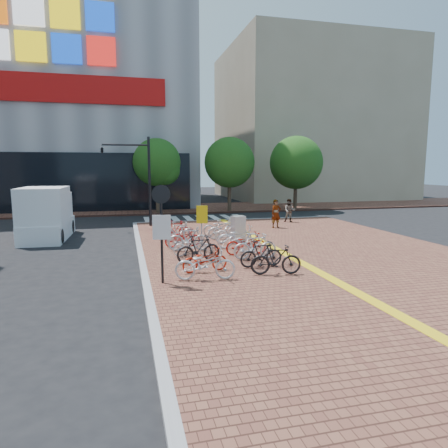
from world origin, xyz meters
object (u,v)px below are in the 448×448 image
object	(u,v)px
bike_9	(261,254)
utility_box	(238,230)
bike_11	(246,243)
yellow_sign	(202,218)
bike_13	(232,233)
traffic_light_pole	(128,165)
box_truck	(47,215)
bike_4	(189,238)
pedestrian_a	(276,214)
bike_5	(183,238)
bike_8	(276,259)
bike_2	(199,249)
bike_6	(179,231)
bike_0	(205,264)
bike_3	(193,246)
bike_7	(175,229)
bike_12	(239,237)
bike_14	(224,230)
bike_15	(220,227)
pedestrian_b	(290,211)
notice_sign	(161,222)
bike_10	(255,246)
bike_1	(205,260)

from	to	relation	value
bike_9	utility_box	bearing A→B (deg)	-8.38
bike_11	yellow_sign	distance (m)	2.79
bike_13	traffic_light_pole	distance (m)	8.98
utility_box	box_truck	xyz separation A→B (m)	(-9.38, 4.32, 0.50)
bike_4	pedestrian_a	distance (m)	8.30
pedestrian_a	box_truck	bearing A→B (deg)	170.26
bike_5	utility_box	xyz separation A→B (m)	(2.77, 0.31, 0.23)
bike_8	bike_2	bearing A→B (deg)	52.81
bike_6	bike_9	size ratio (longest dim) A/B	1.01
bike_0	bike_9	xyz separation A→B (m)	(2.35, 1.17, -0.03)
bike_11	bike_13	distance (m)	2.53
bike_3	box_truck	distance (m)	9.57
bike_7	bike_12	size ratio (longest dim) A/B	0.79
bike_5	bike_14	xyz separation A→B (m)	(2.34, 1.48, 0.06)
bike_0	bike_15	world-z (taller)	bike_0
bike_0	bike_3	distance (m)	3.49
bike_9	bike_2	bearing A→B (deg)	56.34
bike_7	utility_box	distance (m)	3.46
bike_3	bike_6	bearing A→B (deg)	12.62
bike_6	bike_14	xyz separation A→B (m)	(2.30, 0.04, -0.01)
bike_3	bike_13	size ratio (longest dim) A/B	0.96
bike_5	yellow_sign	bearing A→B (deg)	-98.53
pedestrian_b	bike_0	bearing A→B (deg)	-96.19
bike_14	bike_11	bearing A→B (deg)	-178.38
bike_11	utility_box	world-z (taller)	utility_box
yellow_sign	notice_sign	distance (m)	6.12
pedestrian_a	bike_3	bearing A→B (deg)	-142.55
bike_2	bike_15	size ratio (longest dim) A/B	0.97
bike_8	yellow_sign	size ratio (longest dim) A/B	0.92
bike_10	bike_7	bearing A→B (deg)	25.59
bike_2	bike_7	world-z (taller)	bike_2
bike_13	bike_14	bearing A→B (deg)	7.51
bike_1	traffic_light_pole	bearing A→B (deg)	3.00
bike_13	box_truck	size ratio (longest dim) A/B	0.35
bike_15	bike_5	bearing A→B (deg)	136.37
bike_11	bike_13	xyz separation A→B (m)	(0.06, 2.53, 0.04)
pedestrian_b	bike_10	bearing A→B (deg)	-92.36
bike_4	bike_10	size ratio (longest dim) A/B	1.03
bike_0	bike_3	world-z (taller)	bike_0
pedestrian_a	bike_7	bearing A→B (deg)	-170.27
bike_3	bike_10	xyz separation A→B (m)	(2.35, -1.09, 0.11)
bike_0	bike_14	bearing A→B (deg)	-10.05
bike_13	traffic_light_pole	size ratio (longest dim) A/B	0.31
bike_3	bike_11	bearing A→B (deg)	-82.06
bike_8	bike_15	bearing A→B (deg)	9.91
bike_11	pedestrian_a	size ratio (longest dim) A/B	1.04
pedestrian_b	yellow_sign	world-z (taller)	yellow_sign
bike_7	yellow_sign	distance (m)	2.68
bike_12	bike_14	distance (m)	2.40
bike_2	bike_13	xyz separation A→B (m)	(2.27, 3.44, -0.02)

